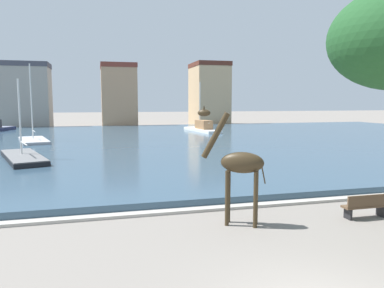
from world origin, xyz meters
The scene contains 10 objects.
harbor_water centered at (0.00, 32.04, 0.20)m, with size 91.30×48.16×0.40m, color #334C60.
quay_edge_coping centered at (0.00, 7.70, 0.06)m, with size 91.30×0.50×0.12m, color #ADA89E.
giraffe_statue centered at (0.31, 5.78, 2.16)m, with size 2.27×1.46×4.23m.
sailboat_black centered at (-9.68, 21.44, 0.39)m, with size 4.53×8.65×5.92m.
sailboat_white centered at (8.91, 41.42, 0.61)m, with size 3.11×9.92×6.96m.
sailboat_grey centered at (-10.84, 33.62, 0.36)m, with size 4.11×8.22×8.08m.
park_bench centered at (5.23, 5.26, 0.49)m, with size 1.80×0.44×0.92m.
townhouse_end_terrace centered at (-16.08, 59.13, 5.34)m, with size 8.43×6.00×10.65m.
townhouse_wide_warehouse centered at (-0.80, 58.95, 5.42)m, with size 5.98×6.26×10.81m.
townhouse_tall_gabled centered at (16.04, 60.68, 5.80)m, with size 6.22×8.16×11.56m.
Camera 1 is at (-4.42, -6.07, 4.35)m, focal length 34.31 mm.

